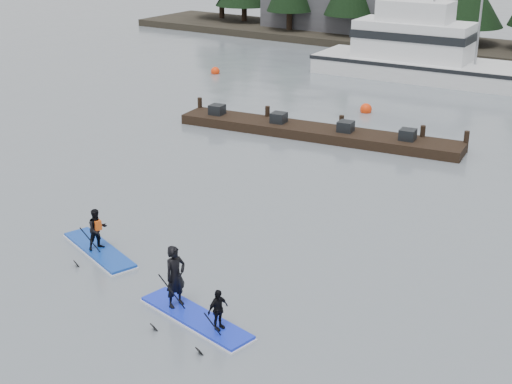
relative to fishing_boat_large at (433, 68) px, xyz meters
The scene contains 8 objects.
ground 31.75m from the fishing_boat_large, 84.19° to the right, with size 160.00×160.00×0.00m, color slate.
waterfront_building 16.55m from the fishing_boat_large, 130.97° to the left, with size 18.00×6.00×5.00m, color #4C4C51.
fishing_boat_large is the anchor object (origin of this frame).
floating_dock 15.57m from the fishing_boat_large, 89.94° to the right, with size 14.19×1.89×0.47m, color black.
buoy_b 10.09m from the fishing_boat_large, 89.71° to the right, with size 0.64×0.64×0.64m, color #FF3A0C.
buoy_a 14.43m from the fishing_boat_large, 152.27° to the right, with size 0.59×0.59×0.59m, color #FF3A0C.
paddleboard_solo 30.48m from the fishing_boat_large, 89.26° to the right, with size 3.65×1.98×1.90m.
paddleboard_duo 32.39m from the fishing_boat_large, 80.46° to the right, with size 3.79×1.61×2.41m.
Camera 1 is at (12.92, -13.27, 10.29)m, focal length 50.00 mm.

